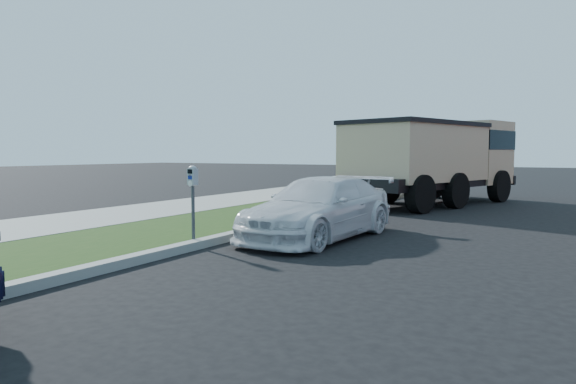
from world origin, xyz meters
The scene contains 5 objects.
ground centered at (0.00, 0.00, 0.00)m, with size 120.00×120.00×0.00m, color black.
streetside centered at (-5.57, 2.00, 0.07)m, with size 6.12×50.00×0.15m.
parking_meter centered at (-2.74, -0.22, 1.14)m, with size 0.21×0.16×1.39m.
white_wagon centered at (-1.14, 1.85, 0.62)m, with size 1.75×4.31×1.25m, color silver.
dump_truck centered at (-0.81, 10.31, 1.62)m, with size 4.76×7.80×2.88m.
Camera 1 is at (3.46, -7.61, 1.76)m, focal length 32.00 mm.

